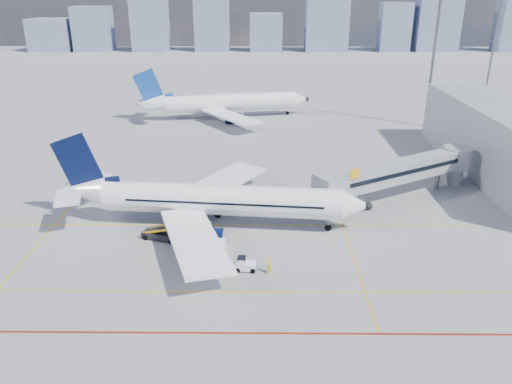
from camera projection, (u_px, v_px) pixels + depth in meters
ground at (218, 259)px, 51.48m from camera, size 420.00×420.00×0.00m
apron_markings at (209, 279)px, 47.86m from camera, size 90.00×35.12×0.01m
jet_bridge at (406, 171)px, 65.55m from camera, size 23.55×15.78×6.30m
terminal_block at (502, 142)px, 73.37m from camera, size 10.00×42.00×10.00m
floodlight_mast_ne at (433, 58)px, 97.03m from camera, size 3.20×0.61×25.45m
floodlight_mast_far at (494, 41)px, 129.24m from camera, size 3.20×0.61×25.45m
distant_skyline at (250, 26)px, 223.43m from camera, size 253.46×15.40×28.17m
main_aircraft at (208, 200)px, 57.71m from camera, size 36.83×32.05×10.86m
second_aircraft at (224, 103)px, 107.31m from camera, size 37.42×32.25×11.05m
baggage_tug at (245, 264)px, 49.15m from camera, size 2.13×1.36×1.43m
cargo_dolly at (209, 250)px, 50.92m from camera, size 3.91×2.31×2.01m
belt_loader at (162, 234)px, 55.27m from camera, size 6.12×3.12×2.47m
ramp_worker at (269, 265)px, 48.53m from camera, size 0.47×0.68×1.80m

